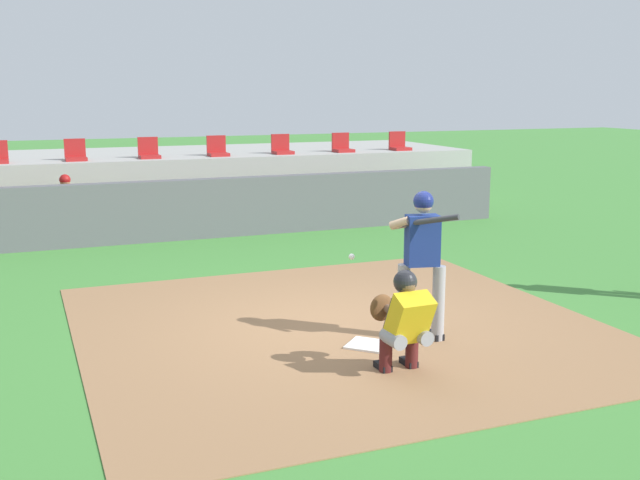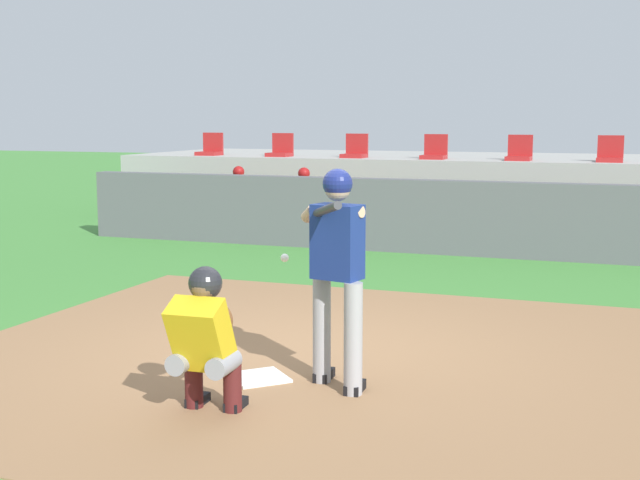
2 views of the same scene
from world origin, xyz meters
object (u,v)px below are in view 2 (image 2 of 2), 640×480
stadium_seat_2 (355,151)px  dugout_player_0 (236,200)px  stadium_seat_5 (610,155)px  stadium_seat_1 (281,150)px  stadium_seat_3 (435,152)px  dugout_player_1 (302,202)px  catcher_crouched (206,335)px  stadium_seat_0 (211,149)px  home_plate (259,377)px  stadium_seat_4 (519,153)px  batter_at_plate (336,264)px

stadium_seat_2 → dugout_player_0: bearing=-129.6°
stadium_seat_5 → stadium_seat_1: bearing=180.0°
stadium_seat_2 → stadium_seat_3: (1.62, 0.00, 0.00)m
dugout_player_0 → dugout_player_1: same height
stadium_seat_3 → stadium_seat_1: bearing=180.0°
catcher_crouched → stadium_seat_5: bearing=77.5°
dugout_player_1 → stadium_seat_5: bearing=21.2°
stadium_seat_0 → home_plate: bearing=-60.8°
home_plate → catcher_crouched: 1.08m
dugout_player_0 → stadium_seat_5: 6.92m
dugout_player_1 → stadium_seat_3: stadium_seat_3 is taller
stadium_seat_3 → stadium_seat_4: 1.62m
catcher_crouched → dugout_player_1: bearing=107.1°
batter_at_plate → stadium_seat_5: size_ratio=3.76×
stadium_seat_2 → home_plate: bearing=-76.5°
home_plate → stadium_seat_1: stadium_seat_1 is taller
stadium_seat_0 → stadium_seat_4: 6.50m
home_plate → dugout_player_0: (-4.12, 8.14, 0.65)m
dugout_player_1 → stadium_seat_2: stadium_seat_2 is taller
dugout_player_1 → catcher_crouched: bearing=-72.9°
batter_at_plate → catcher_crouched: (-0.71, -0.91, -0.43)m
dugout_player_1 → stadium_seat_0: 3.63m
batter_at_plate → stadium_seat_4: stadium_seat_4 is taller
dugout_player_0 → stadium_seat_2: bearing=50.4°
stadium_seat_0 → stadium_seat_2: bearing=0.0°
stadium_seat_2 → stadium_seat_4: (3.25, 0.00, 0.00)m
home_plate → stadium_seat_3: bearing=94.6°
catcher_crouched → stadium_seat_5: (2.45, 11.08, 0.93)m
stadium_seat_3 → stadium_seat_5: bearing=0.0°
dugout_player_0 → dugout_player_1: 1.32m
stadium_seat_5 → dugout_player_0: bearing=-162.8°
home_plate → dugout_player_0: size_ratio=0.34×
stadium_seat_2 → stadium_seat_3: bearing=0.0°
stadium_seat_4 → catcher_crouched: bearing=-94.3°
dugout_player_0 → stadium_seat_0: (-1.57, 2.03, 0.86)m
home_plate → stadium_seat_4: (0.81, 10.18, 1.51)m
batter_at_plate → catcher_crouched: batter_at_plate is taller
stadium_seat_2 → stadium_seat_4: same height
stadium_seat_0 → stadium_seat_5: size_ratio=1.00×
dugout_player_0 → stadium_seat_1: stadium_seat_1 is taller
catcher_crouched → dugout_player_0: 9.94m
batter_at_plate → dugout_player_0: size_ratio=1.39×
batter_at_plate → dugout_player_0: (-4.81, 8.14, -0.36)m
stadium_seat_4 → stadium_seat_3: bearing=180.0°
batter_at_plate → stadium_seat_3: 10.30m
home_plate → stadium_seat_1: 11.06m
stadium_seat_1 → stadium_seat_0: bearing=180.0°
catcher_crouched → stadium_seat_5: stadium_seat_5 is taller
stadium_seat_0 → stadium_seat_1: same height
batter_at_plate → stadium_seat_1: 11.24m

